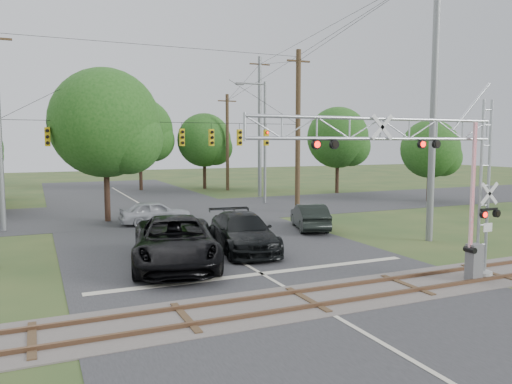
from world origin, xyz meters
name	(u,v)px	position (x,y,z in m)	size (l,w,h in m)	color
ground	(343,321)	(0.00, 0.00, 0.00)	(160.00, 160.00, 0.00)	#29441F
road_main	(221,251)	(0.00, 10.00, 0.01)	(14.00, 90.00, 0.02)	#2C2C2E
road_cross	(154,212)	(0.00, 24.00, 0.01)	(90.00, 12.00, 0.02)	#2C2C2E
railroad_track	(307,300)	(0.00, 2.00, 0.03)	(90.00, 3.20, 0.17)	#524B47
crossing_gantry	(424,171)	(4.28, 1.64, 4.07)	(9.95, 0.84, 6.55)	gray
traffic_signal_span	(180,132)	(0.85, 20.00, 5.66)	(19.34, 0.36, 11.50)	gray
pickup_black	(175,242)	(-2.65, 8.16, 0.99)	(3.29, 7.14, 1.99)	black
car_dark	(243,232)	(0.95, 9.66, 0.87)	(2.43, 5.97, 1.73)	black
sedan_silver	(156,212)	(-1.08, 18.73, 0.73)	(1.73, 4.31, 1.47)	#AFB1B7
suv_dark	(310,217)	(6.64, 13.31, 0.75)	(1.59, 4.56, 1.50)	black
streetlight	(263,136)	(9.31, 25.57, 5.53)	(2.64, 0.27, 9.89)	gray
utility_poles	(192,124)	(2.35, 22.16, 6.28)	(25.35, 29.65, 14.21)	#432E1F
treeline	(129,135)	(-0.17, 32.66, 5.61)	(52.44, 26.84, 9.64)	#332117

